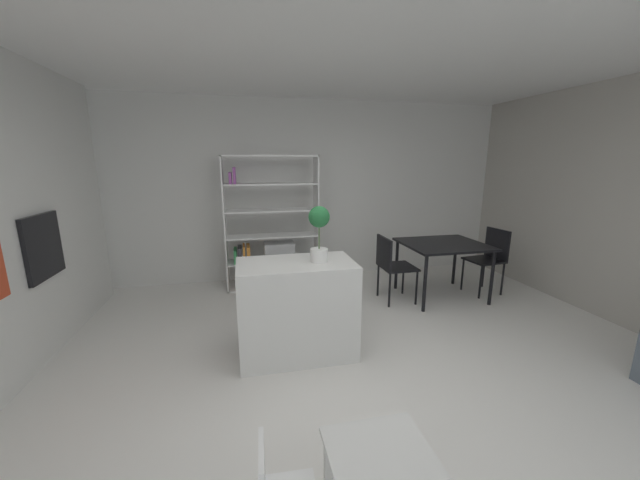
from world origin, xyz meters
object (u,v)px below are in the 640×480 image
at_px(built_in_oven, 43,246).
at_px(child_table, 379,466).
at_px(dining_chair_island_side, 391,262).
at_px(dining_chair_window_side, 490,255).
at_px(kitchen_island, 297,309).
at_px(potted_plant_on_island, 319,229).
at_px(dining_table, 443,249).
at_px(open_bookshelf, 268,235).

bearing_deg(built_in_oven, child_table, -43.53).
relative_size(built_in_oven, dining_chair_island_side, 0.69).
distance_m(dining_chair_island_side, dining_chair_window_side, 1.50).
xyz_separation_m(kitchen_island, child_table, (0.14, -1.76, -0.08)).
relative_size(potted_plant_on_island, child_table, 1.03).
xyz_separation_m(built_in_oven, child_table, (2.44, -2.31, -0.69)).
height_order(dining_table, dining_chair_window_side, dining_chair_window_side).
bearing_deg(dining_chair_island_side, dining_chair_window_side, -89.63).
xyz_separation_m(built_in_oven, open_bookshelf, (2.18, 1.39, -0.29)).
bearing_deg(built_in_oven, kitchen_island, -13.46).
xyz_separation_m(potted_plant_on_island, dining_chair_window_side, (2.70, 1.05, -0.69)).
distance_m(built_in_oven, dining_chair_island_side, 3.79).
distance_m(built_in_oven, kitchen_island, 2.44).
height_order(built_in_oven, dining_table, built_in_oven).
bearing_deg(open_bookshelf, kitchen_island, -86.59).
xyz_separation_m(open_bookshelf, dining_chair_window_side, (3.04, -0.90, -0.23)).
distance_m(potted_plant_on_island, dining_table, 2.28).
relative_size(built_in_oven, potted_plant_on_island, 1.16).
bearing_deg(dining_chair_window_side, potted_plant_on_island, -75.15).
relative_size(open_bookshelf, dining_chair_island_side, 2.18).
bearing_deg(open_bookshelf, dining_table, -21.72).
relative_size(kitchen_island, open_bookshelf, 0.57).
bearing_deg(kitchen_island, dining_chair_island_side, 35.77).
distance_m(built_in_oven, dining_table, 4.51).
distance_m(kitchen_island, open_bookshelf, 1.96).
height_order(built_in_oven, dining_chair_island_side, built_in_oven).
distance_m(kitchen_island, dining_table, 2.41).
distance_m(open_bookshelf, dining_chair_island_side, 1.80).
distance_m(kitchen_island, potted_plant_on_island, 0.81).
bearing_deg(dining_chair_island_side, built_in_oven, 97.23).
bearing_deg(kitchen_island, dining_table, 25.27).
relative_size(built_in_oven, kitchen_island, 0.55).
bearing_deg(dining_chair_island_side, dining_table, -90.03).
relative_size(potted_plant_on_island, dining_chair_island_side, 0.59).
relative_size(dining_table, dining_chair_window_side, 1.17).
bearing_deg(dining_chair_island_side, open_bookshelf, 59.33).
height_order(child_table, dining_table, dining_table).
bearing_deg(dining_chair_island_side, kitchen_island, 125.73).
bearing_deg(potted_plant_on_island, dining_chair_window_side, 21.25).
xyz_separation_m(built_in_oven, dining_chair_window_side, (5.22, 0.49, -0.52)).
distance_m(child_table, dining_chair_island_side, 3.07).
bearing_deg(dining_chair_window_side, child_table, -51.22).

